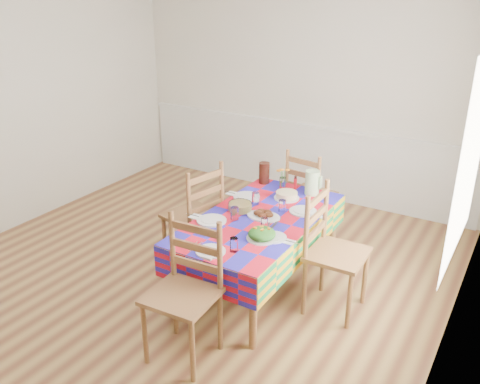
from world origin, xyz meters
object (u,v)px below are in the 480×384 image
object	(u,v)px
green_pitcher	(312,183)
chair_left	(196,216)
dining_table	(259,225)
chair_right	(332,252)
meat_platter	(264,215)
tea_pitcher	(264,173)
chair_near	(185,292)
chair_far	(309,195)

from	to	relation	value
green_pitcher	chair_left	xyz separation A→B (m)	(-0.85, -0.72, -0.27)
dining_table	chair_right	size ratio (longest dim) A/B	1.62
meat_platter	chair_left	world-z (taller)	chair_left
tea_pitcher	chair_near	size ratio (longest dim) A/B	0.20
meat_platter	chair_near	size ratio (longest dim) A/B	0.29
meat_platter	chair_right	world-z (taller)	chair_right
green_pitcher	dining_table	bearing A→B (deg)	-103.81
dining_table	chair_left	size ratio (longest dim) A/B	1.64
tea_pitcher	chair_near	bearing A→B (deg)	-79.01
chair_near	chair_right	size ratio (longest dim) A/B	0.99
chair_right	meat_platter	bearing A→B (deg)	87.14
chair_far	chair_right	world-z (taller)	chair_right
chair_near	dining_table	bearing A→B (deg)	86.60
green_pitcher	chair_right	world-z (taller)	chair_right
chair_left	dining_table	bearing A→B (deg)	103.86
meat_platter	tea_pitcher	distance (m)	0.81
chair_left	chair_far	bearing A→B (deg)	161.29
chair_near	chair_far	bearing A→B (deg)	86.84
green_pitcher	chair_far	bearing A→B (deg)	116.70
meat_platter	green_pitcher	world-z (taller)	green_pitcher
chair_far	chair_left	distance (m)	1.27
tea_pitcher	chair_left	distance (m)	0.85
dining_table	chair_right	world-z (taller)	chair_right
tea_pitcher	chair_left	world-z (taller)	chair_left
dining_table	tea_pitcher	world-z (taller)	tea_pitcher
dining_table	green_pitcher	distance (m)	0.76
dining_table	chair_left	distance (m)	0.68
dining_table	chair_near	bearing A→B (deg)	-90.15
chair_near	chair_left	distance (m)	1.26
chair_left	chair_right	size ratio (longest dim) A/B	0.99
chair_near	chair_far	size ratio (longest dim) A/B	1.07
tea_pitcher	chair_far	world-z (taller)	chair_far
dining_table	green_pitcher	size ratio (longest dim) A/B	7.34
chair_near	chair_left	xyz separation A→B (m)	(-0.67, 1.06, -0.00)
dining_table	chair_near	world-z (taller)	chair_near
dining_table	chair_left	world-z (taller)	chair_left
chair_left	chair_right	bearing A→B (deg)	103.37
chair_near	chair_left	bearing A→B (deg)	119.14
green_pitcher	chair_left	distance (m)	1.15
dining_table	chair_near	size ratio (longest dim) A/B	1.64
dining_table	meat_platter	world-z (taller)	meat_platter
chair_far	chair_right	size ratio (longest dim) A/B	0.93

